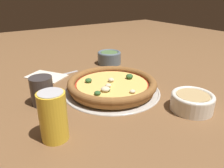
# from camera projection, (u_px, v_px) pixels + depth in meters

# --- Properties ---
(ground_plane) EXTENTS (3.00, 3.00, 0.00)m
(ground_plane) POSITION_uv_depth(u_px,v_px,m) (112.00, 91.00, 0.78)
(ground_plane) COLOR brown
(pizza_tray) EXTENTS (0.34, 0.34, 0.01)m
(pizza_tray) POSITION_uv_depth(u_px,v_px,m) (112.00, 90.00, 0.78)
(pizza_tray) COLOR #B7B2A8
(pizza_tray) RESTS_ON ground_plane
(pizza) EXTENTS (0.31, 0.31, 0.04)m
(pizza) POSITION_uv_depth(u_px,v_px,m) (112.00, 84.00, 0.77)
(pizza) COLOR #BC7F42
(pizza) RESTS_ON pizza_tray
(bowl_near) EXTENTS (0.13, 0.13, 0.05)m
(bowl_near) POSITION_uv_depth(u_px,v_px,m) (192.00, 101.00, 0.65)
(bowl_near) COLOR silver
(bowl_near) RESTS_ON ground_plane
(bowl_far) EXTENTS (0.11, 0.11, 0.06)m
(bowl_far) POSITION_uv_depth(u_px,v_px,m) (109.00, 57.00, 1.06)
(bowl_far) COLOR slate
(bowl_far) RESTS_ON ground_plane
(drinking_cup) EXTENTS (0.07, 0.07, 0.09)m
(drinking_cup) POSITION_uv_depth(u_px,v_px,m) (42.00, 91.00, 0.68)
(drinking_cup) COLOR #383333
(drinking_cup) RESTS_ON ground_plane
(napkin) EXTENTS (0.18, 0.17, 0.01)m
(napkin) POSITION_uv_depth(u_px,v_px,m) (46.00, 76.00, 0.91)
(napkin) COLOR beige
(napkin) RESTS_ON ground_plane
(fork) EXTENTS (0.03, 0.16, 0.00)m
(fork) POSITION_uv_depth(u_px,v_px,m) (59.00, 75.00, 0.92)
(fork) COLOR #B7B7BC
(fork) RESTS_ON ground_plane
(beverage_can) EXTENTS (0.07, 0.07, 0.12)m
(beverage_can) POSITION_uv_depth(u_px,v_px,m) (53.00, 116.00, 0.51)
(beverage_can) COLOR gold
(beverage_can) RESTS_ON ground_plane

